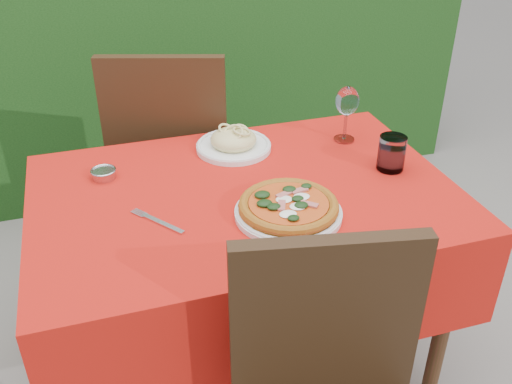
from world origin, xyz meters
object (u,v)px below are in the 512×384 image
object	(u,v)px
pizza_plate	(288,208)
steel_ramekin	(104,174)
fork	(163,224)
wine_glass	(347,103)
pasta_plate	(234,142)
water_glass	(391,155)
chair_far	(172,153)

from	to	relation	value
pizza_plate	steel_ramekin	size ratio (longest dim) A/B	4.14
pizza_plate	fork	size ratio (longest dim) A/B	1.48
wine_glass	fork	world-z (taller)	wine_glass
pasta_plate	water_glass	xyz separation A→B (m)	(0.44, -0.28, 0.02)
pasta_plate	wine_glass	world-z (taller)	wine_glass
pasta_plate	wine_glass	distance (m)	0.41
fork	steel_ramekin	size ratio (longest dim) A/B	2.80
pizza_plate	steel_ramekin	distance (m)	0.60
chair_far	wine_glass	bearing A→B (deg)	160.31
pizza_plate	wine_glass	distance (m)	0.54
pizza_plate	water_glass	distance (m)	0.43
chair_far	water_glass	size ratio (longest dim) A/B	8.96
pasta_plate	steel_ramekin	size ratio (longest dim) A/B	3.51
pasta_plate	steel_ramekin	bearing A→B (deg)	-170.80
steel_ramekin	wine_glass	bearing A→B (deg)	1.61
water_glass	fork	xyz separation A→B (m)	(-0.75, -0.10, -0.05)
fork	steel_ramekin	distance (m)	0.34
pasta_plate	wine_glass	bearing A→B (deg)	-6.97
steel_ramekin	pizza_plate	bearing A→B (deg)	-38.11
wine_glass	pasta_plate	bearing A→B (deg)	173.03
wine_glass	fork	distance (m)	0.78
pizza_plate	fork	xyz separation A→B (m)	(-0.34, 0.06, -0.02)
water_glass	steel_ramekin	xyz separation A→B (m)	(-0.88, 0.21, -0.04)
pizza_plate	pasta_plate	xyz separation A→B (m)	(-0.04, 0.44, 0.00)
chair_far	pizza_plate	bearing A→B (deg)	120.78
chair_far	water_glass	distance (m)	0.91
chair_far	fork	xyz separation A→B (m)	(-0.15, -0.75, 0.17)
pizza_plate	water_glass	bearing A→B (deg)	21.39
fork	water_glass	bearing A→B (deg)	-29.03
chair_far	water_glass	bearing A→B (deg)	149.91
chair_far	steel_ramekin	size ratio (longest dim) A/B	13.95
steel_ramekin	pasta_plate	bearing A→B (deg)	9.20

